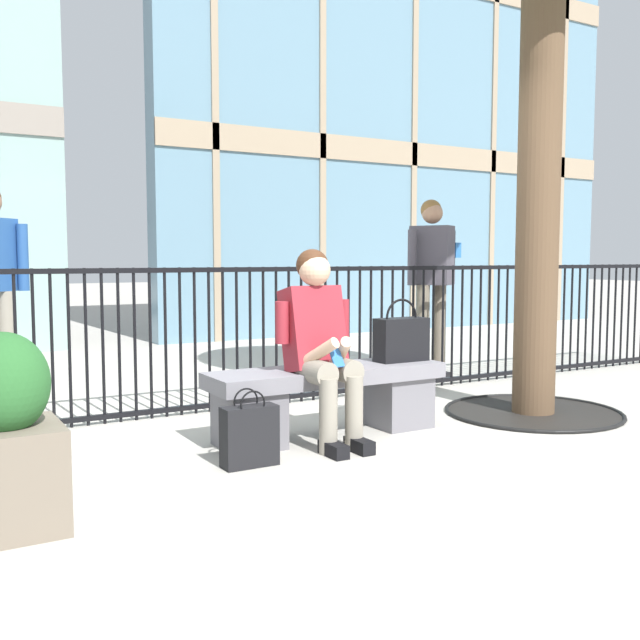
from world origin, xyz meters
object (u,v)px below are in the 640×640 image
seated_person_with_phone (320,340)px  planter (4,440)px  handbag_on_bench (401,338)px  bystander_at_railing (432,274)px  stone_bench (328,395)px  shopping_bag (250,435)px

seated_person_with_phone → planter: seated_person_with_phone is taller
seated_person_with_phone → handbag_on_bench: seated_person_with_phone is taller
seated_person_with_phone → bystander_at_railing: (2.16, 1.60, 0.35)m
handbag_on_bench → planter: size_ratio=0.51×
bystander_at_railing → planter: size_ratio=2.01×
stone_bench → shopping_bag: size_ratio=3.69×
seated_person_with_phone → planter: (-1.89, -0.60, -0.26)m
stone_bench → seated_person_with_phone: 0.42m
stone_bench → planter: (-2.02, -0.73, 0.12)m
stone_bench → shopping_bag: stone_bench is taller
handbag_on_bench → bystander_at_railing: bearing=45.6°
seated_person_with_phone → shopping_bag: size_ratio=2.79×
stone_bench → bystander_at_railing: 2.61m
stone_bench → shopping_bag: bearing=-152.6°
seated_person_with_phone → stone_bench: bearing=44.3°
shopping_bag → planter: bearing=-164.7°
stone_bench → planter: size_ratio=1.88×
seated_person_with_phone → planter: bearing=-162.3°
stone_bench → handbag_on_bench: 0.67m
handbag_on_bench → shopping_bag: (-1.31, -0.37, -0.43)m
seated_person_with_phone → handbag_on_bench: 0.72m
shopping_bag → bystander_at_railing: bearing=33.8°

